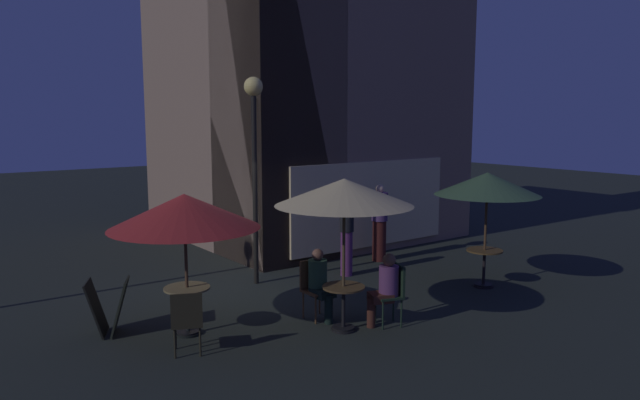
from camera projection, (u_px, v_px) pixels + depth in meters
name	position (u px, v px, depth m)	size (l,w,h in m)	color
ground_plane	(230.00, 302.00, 11.01)	(60.00, 60.00, 0.00)	#222822
cafe_building	(292.00, 60.00, 15.49)	(6.90, 6.83, 9.73)	#8D715D
street_lamp_near_corner	(254.00, 130.00, 11.77)	(0.38, 0.38, 4.17)	black
menu_sandwich_board	(108.00, 307.00, 9.32)	(0.81, 0.77, 0.86)	#25291D
cafe_table_0	(343.00, 299.00, 9.48)	(0.68, 0.68, 0.73)	black
cafe_table_1	(187.00, 300.00, 9.31)	(0.72, 0.72, 0.76)	black
cafe_table_2	(484.00, 260.00, 11.90)	(0.71, 0.71, 0.76)	black
patio_umbrella_0	(344.00, 193.00, 9.24)	(2.18, 2.18, 2.45)	black
patio_umbrella_1	(184.00, 211.00, 9.11)	(2.33, 2.33, 2.23)	black
patio_umbrella_2	(487.00, 184.00, 11.68)	(2.06, 2.06, 2.31)	black
cafe_chair_0	(394.00, 289.00, 9.71)	(0.52, 0.52, 1.01)	black
cafe_chair_1	(314.00, 284.00, 10.08)	(0.44, 0.44, 0.99)	brown
cafe_chair_2	(187.00, 318.00, 8.47)	(0.58, 0.58, 0.94)	black
patron_seated_0	(385.00, 285.00, 9.66)	(0.52, 0.43, 1.21)	#45231A
patron_seated_1	(320.00, 280.00, 9.94)	(0.32, 0.53, 1.21)	black
patron_standing_2	(379.00, 223.00, 13.99)	(0.38, 0.38, 1.82)	#461A17
patron_standing_3	(347.00, 234.00, 12.70)	(0.30, 0.30, 1.75)	#652F66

